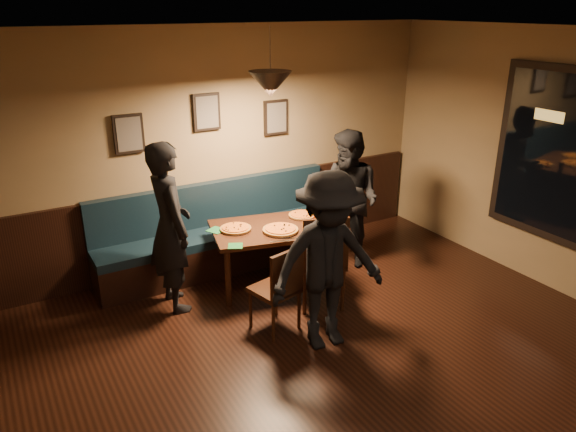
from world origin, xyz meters
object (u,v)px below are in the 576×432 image
object	(u,v)px
chair_near_right	(320,258)
tabasco_bottle	(315,215)
booth_bench	(221,229)
chair_near_left	(275,288)
diner_left	(170,227)
soda_glass	(329,220)
dining_table	(272,256)
diner_front	(328,262)
diner_right	(349,199)

from	to	relation	value
chair_near_right	tabasco_bottle	size ratio (longest dim) A/B	9.61
booth_bench	chair_near_left	xyz separation A→B (m)	(-0.09, -1.48, -0.05)
booth_bench	chair_near_right	size ratio (longest dim) A/B	2.84
diner_left	tabasco_bottle	bearing A→B (deg)	-94.73
chair_near_right	soda_glass	bearing A→B (deg)	66.96
dining_table	diner_front	size ratio (longest dim) A/B	0.77
booth_bench	diner_left	bearing A→B (deg)	-144.94
soda_glass	tabasco_bottle	size ratio (longest dim) A/B	1.33
chair_near_right	diner_right	bearing A→B (deg)	59.22
booth_bench	tabasco_bottle	world-z (taller)	booth_bench
booth_bench	soda_glass	world-z (taller)	booth_bench
diner_left	dining_table	bearing A→B (deg)	-95.20
chair_near_left	tabasco_bottle	xyz separation A→B (m)	(0.95, 0.77, 0.31)
diner_right	diner_front	bearing A→B (deg)	-57.49
chair_near_right	diner_front	world-z (taller)	diner_front
chair_near_right	diner_right	distance (m)	1.11
booth_bench	chair_near_left	bearing A→B (deg)	-93.68
diner_left	tabasco_bottle	xyz separation A→B (m)	(1.65, -0.15, -0.14)
chair_near_left	soda_glass	xyz separation A→B (m)	(0.98, 0.53, 0.33)
chair_near_right	diner_left	distance (m)	1.57
chair_near_left	diner_left	distance (m)	1.24
soda_glass	chair_near_left	bearing A→B (deg)	-151.73
chair_near_right	soda_glass	world-z (taller)	chair_near_right
booth_bench	chair_near_right	xyz separation A→B (m)	(0.55, -1.30, 0.03)
diner_left	diner_right	size ratio (longest dim) A/B	1.08
soda_glass	tabasco_bottle	world-z (taller)	soda_glass
dining_table	chair_near_left	xyz separation A→B (m)	(-0.42, -0.81, 0.10)
chair_near_left	diner_front	size ratio (longest dim) A/B	0.53
chair_near_right	chair_near_left	bearing A→B (deg)	-143.74
dining_table	soda_glass	xyz separation A→B (m)	(0.56, -0.28, 0.42)
chair_near_left	tabasco_bottle	distance (m)	1.26
dining_table	soda_glass	size ratio (longest dim) A/B	8.88
soda_glass	tabasco_bottle	bearing A→B (deg)	97.01
diner_right	diner_front	size ratio (longest dim) A/B	0.98
diner_front	soda_glass	distance (m)	1.21
dining_table	diner_front	distance (m)	1.37
dining_table	diner_front	xyz separation A→B (m)	(-0.12, -1.27, 0.50)
chair_near_left	booth_bench	bearing A→B (deg)	73.21
diner_front	soda_glass	size ratio (longest dim) A/B	11.51
diner_right	soda_glass	xyz separation A→B (m)	(-0.50, -0.31, -0.05)
booth_bench	soda_glass	xyz separation A→B (m)	(0.89, -0.95, 0.27)
diner_right	diner_left	bearing A→B (deg)	-107.41
diner_front	diner_left	bearing A→B (deg)	133.35
chair_near_right	diner_right	size ratio (longest dim) A/B	0.64
booth_bench	chair_near_right	world-z (taller)	chair_near_right
diner_right	diner_front	xyz separation A→B (m)	(-1.18, -1.30, 0.02)
chair_near_left	diner_right	size ratio (longest dim) A/B	0.54
chair_near_left	chair_near_right	distance (m)	0.67
diner_left	soda_glass	xyz separation A→B (m)	(1.68, -0.39, -0.12)
diner_front	tabasco_bottle	world-z (taller)	diner_front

